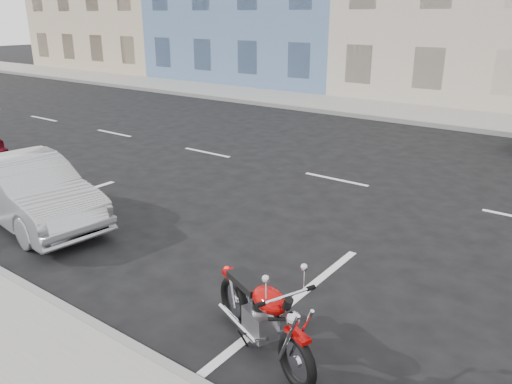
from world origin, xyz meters
TOP-DOWN VIEW (x-y plane):
  - ground at (0.00, 0.00)m, footprint 120.00×120.00m
  - sidewalk_far at (-5.00, 8.70)m, footprint 80.00×3.40m
  - curb_far at (-5.00, 7.00)m, footprint 80.00×0.12m
  - motorcycle at (0.92, -6.34)m, footprint 1.82×0.93m
  - sedan_silver at (-5.29, -5.54)m, footprint 3.81×1.71m

SIDE VIEW (x-z plane):
  - ground at x=0.00m, z-range 0.00..0.00m
  - sidewalk_far at x=-5.00m, z-range 0.00..0.15m
  - curb_far at x=-5.00m, z-range 0.00..0.16m
  - motorcycle at x=0.92m, z-range -0.04..0.93m
  - sedan_silver at x=-5.29m, z-range 0.00..1.21m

